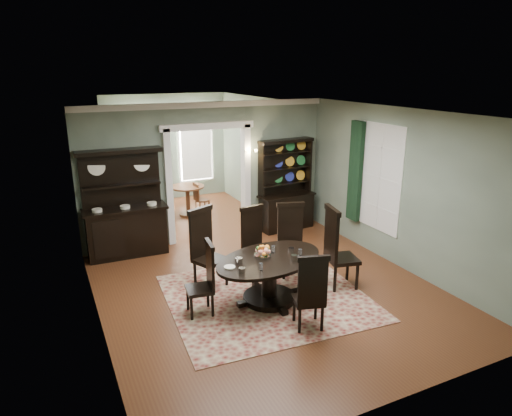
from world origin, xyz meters
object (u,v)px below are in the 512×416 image
(welsh_dresser, at_px, (286,197))
(parlor_table, at_px, (188,196))
(dining_table, at_px, (269,271))
(sideboard, at_px, (125,219))

(welsh_dresser, relative_size, parlor_table, 2.49)
(welsh_dresser, bearing_deg, dining_table, -128.11)
(welsh_dresser, height_order, parlor_table, welsh_dresser)
(dining_table, xyz_separation_m, parlor_table, (0.17, 4.96, -0.02))
(sideboard, bearing_deg, welsh_dresser, 1.52)
(dining_table, relative_size, parlor_table, 2.58)
(dining_table, relative_size, sideboard, 1.02)
(sideboard, distance_m, welsh_dresser, 3.71)
(sideboard, height_order, welsh_dresser, sideboard)
(sideboard, bearing_deg, dining_table, -58.96)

